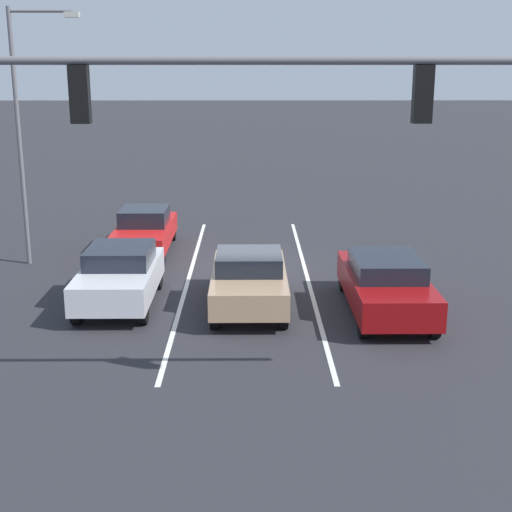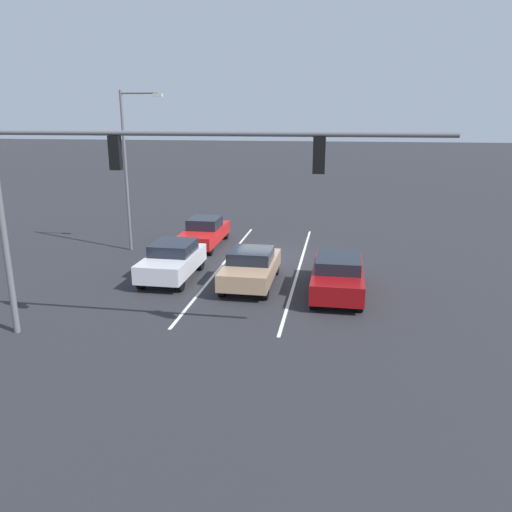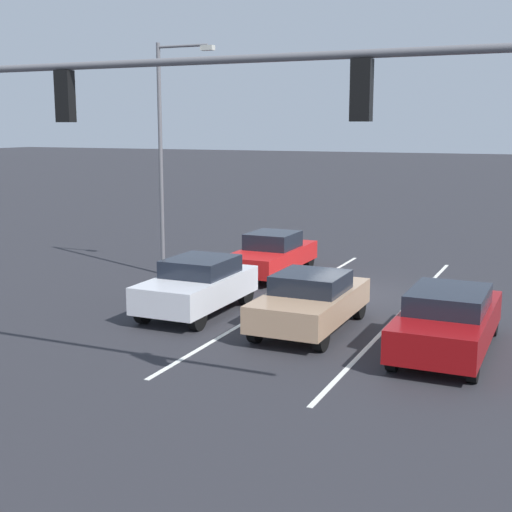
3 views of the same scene
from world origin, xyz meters
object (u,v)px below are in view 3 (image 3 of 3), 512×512
at_px(car_maroon_leftlane_front, 448,320).
at_px(car_silver_rightlane_front, 198,285).
at_px(traffic_signal_gantry, 77,135).
at_px(car_red_rightlane_second, 272,254).
at_px(street_lamp_right_shoulder, 166,143).
at_px(car_tan_midlane_front, 311,300).

bearing_deg(car_maroon_leftlane_front, car_silver_rightlane_front, -5.54).
bearing_deg(car_silver_rightlane_front, car_maroon_leftlane_front, 174.46).
distance_m(car_maroon_leftlane_front, car_silver_rightlane_front, 7.05).
bearing_deg(traffic_signal_gantry, car_red_rightlane_second, -85.00).
relative_size(car_silver_rightlane_front, car_red_rightlane_second, 0.89).
distance_m(car_red_rightlane_second, traffic_signal_gantry, 12.68).
bearing_deg(car_red_rightlane_second, street_lamp_right_shoulder, 24.03).
distance_m(car_tan_midlane_front, car_red_rightlane_second, 6.97).
height_order(car_tan_midlane_front, street_lamp_right_shoulder, street_lamp_right_shoulder).
distance_m(car_tan_midlane_front, street_lamp_right_shoulder, 9.12).
bearing_deg(car_tan_midlane_front, car_maroon_leftlane_front, 173.21).
distance_m(car_red_rightlane_second, street_lamp_right_shoulder, 5.33).
xyz_separation_m(car_maroon_leftlane_front, car_red_rightlane_second, (7.17, -6.37, -0.03)).
xyz_separation_m(car_tan_midlane_front, car_silver_rightlane_front, (3.47, -0.26, 0.04)).
xyz_separation_m(car_silver_rightlane_front, street_lamp_right_shoulder, (3.48, -4.21, 3.82)).
relative_size(car_red_rightlane_second, traffic_signal_gantry, 0.35).
relative_size(traffic_signal_gantry, street_lamp_right_shoulder, 1.64).
xyz_separation_m(car_red_rightlane_second, traffic_signal_gantry, (-1.04, 11.88, 4.30)).
xyz_separation_m(car_maroon_leftlane_front, traffic_signal_gantry, (6.13, 5.51, 4.28)).
bearing_deg(car_maroon_leftlane_front, car_red_rightlane_second, -41.63).
bearing_deg(traffic_signal_gantry, car_tan_midlane_front, -113.54).
distance_m(car_silver_rightlane_front, street_lamp_right_shoulder, 6.66).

